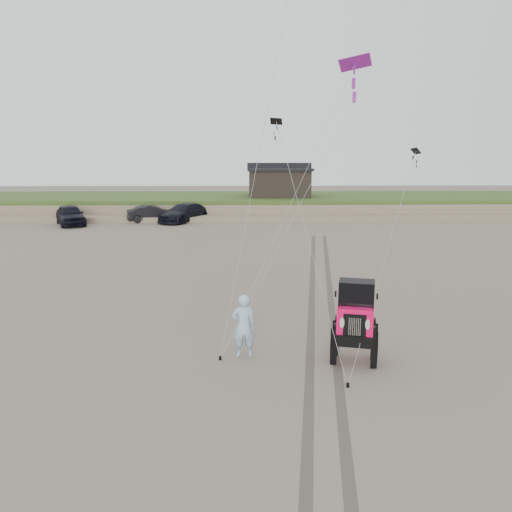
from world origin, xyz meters
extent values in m
plane|color=#6B6054|center=(0.00, 0.00, 0.00)|extent=(160.00, 160.00, 0.00)
cube|color=#7A6B54|center=(0.00, 38.00, 0.70)|extent=(160.00, 12.00, 1.40)
cube|color=#2D4719|center=(0.00, 38.00, 1.55)|extent=(160.00, 12.00, 0.35)
cube|color=#7A6B54|center=(0.00, 31.50, 0.25)|extent=(160.00, 3.50, 0.50)
cube|color=black|center=(2.00, 37.00, 3.03)|extent=(6.00, 5.00, 2.60)
cube|color=black|center=(2.00, 37.00, 4.45)|extent=(6.40, 5.40, 0.25)
cube|color=black|center=(2.00, 37.00, 4.83)|extent=(6.40, 1.20, 0.50)
imported|color=black|center=(-16.39, 28.95, 0.86)|extent=(4.08, 5.45, 1.73)
imported|color=black|center=(-9.70, 30.72, 0.74)|extent=(4.75, 2.61, 1.48)
imported|color=black|center=(-6.91, 30.72, 0.81)|extent=(4.84, 5.97, 1.63)
imported|color=#98BDEB|center=(-1.50, 0.46, 0.98)|extent=(0.74, 0.51, 1.96)
cube|color=purple|center=(3.40, 9.09, 9.94)|extent=(1.58, 1.13, 0.66)
cube|color=black|center=(-0.19, 6.58, 7.31)|extent=(0.50, 0.35, 0.29)
cube|color=black|center=(5.31, 6.10, 6.16)|extent=(0.33, 0.50, 0.28)
cylinder|color=black|center=(-2.20, 0.20, 0.06)|extent=(0.08, 0.08, 0.12)
cylinder|color=black|center=(1.27, -1.65, 0.06)|extent=(0.08, 0.08, 0.12)
cube|color=#4C443D|center=(1.60, 8.00, 0.00)|extent=(4.42, 29.74, 0.01)
cube|color=#4C443D|center=(2.40, 8.00, 0.00)|extent=(4.42, 29.74, 0.01)
camera|label=1|loc=(-1.44, -13.82, 6.10)|focal=35.00mm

